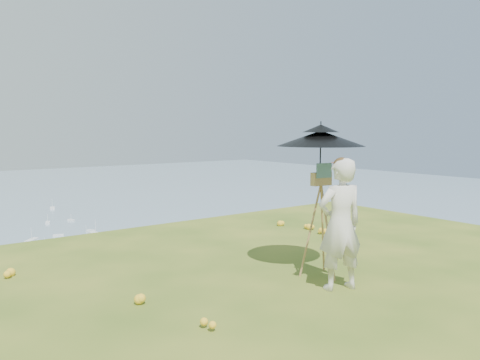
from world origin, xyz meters
TOP-DOWN VIEW (x-y plane):
  - ground at (0.00, 0.00)m, footprint 14.00×14.00m
  - wildflowers at (0.00, 0.25)m, footprint 10.00×10.50m
  - painter at (1.05, 1.47)m, footprint 0.76×0.61m
  - field_easel at (1.26, 2.04)m, footprint 0.71×0.71m
  - sun_umbrella at (1.27, 2.07)m, footprint 1.48×1.48m
  - painter_cap at (1.05, 1.47)m, footprint 0.23×0.27m

SIDE VIEW (x-z plane):
  - ground at x=0.00m, z-range 0.00..0.00m
  - wildflowers at x=0.00m, z-range 0.00..0.12m
  - field_easel at x=1.26m, z-range 0.00..1.70m
  - painter at x=1.05m, z-range 0.00..1.81m
  - painter_cap at x=1.05m, z-range 1.71..1.81m
  - sun_umbrella at x=1.27m, z-range 1.40..2.31m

